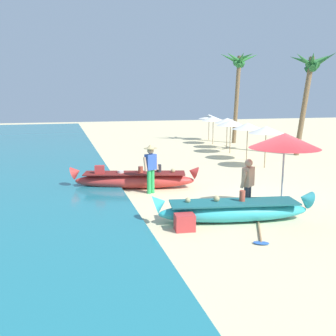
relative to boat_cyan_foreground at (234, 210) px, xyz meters
name	(u,v)px	position (x,y,z in m)	size (l,w,h in m)	color
ground_plane	(263,206)	(1.48, 1.10, -0.29)	(80.00, 80.00, 0.00)	beige
boat_cyan_foreground	(234,210)	(0.00, 0.00, 0.00)	(4.33, 1.43, 0.83)	#33B2BC
boat_red_midground	(135,180)	(-1.83, 4.31, 0.02)	(4.54, 1.84, 0.86)	red
person_vendor_hatted	(151,165)	(-1.43, 3.46, 0.67)	(0.58, 0.44, 1.67)	green
person_tourist_customer	(248,183)	(0.68, 0.56, 0.57)	(0.56, 0.48, 1.54)	#333842
patio_umbrella_large	(285,141)	(1.53, 0.19, 1.76)	(1.91, 1.91, 2.27)	#B7B7BC
parasol_row_0	(266,130)	(4.66, 6.57, 1.45)	(1.60, 1.60, 1.91)	#8E6B47
parasol_row_1	(248,126)	(4.85, 8.73, 1.45)	(1.60, 1.60, 1.91)	#8E6B47
parasol_row_2	(231,123)	(5.04, 11.16, 1.45)	(1.60, 1.60, 1.91)	#8E6B47
parasol_row_3	(227,121)	(5.70, 13.08, 1.45)	(1.60, 1.60, 1.91)	#8E6B47
parasol_row_4	(213,119)	(5.68, 15.32, 1.45)	(1.60, 1.60, 1.91)	#8E6B47
parasol_row_5	(209,117)	(6.32, 17.68, 1.45)	(1.60, 1.60, 1.91)	#8E6B47
palm_tree_tall_inland	(310,73)	(8.89, 9.57, 4.21)	(2.31, 2.65, 5.66)	brown
palm_tree_leaning_seaward	(239,69)	(7.62, 15.66, 4.76)	(2.85, 2.21, 6.26)	brown
cooler_box	(185,222)	(-1.46, -0.32, -0.09)	(0.48, 0.36, 0.42)	#C63838
paddle	(260,236)	(0.11, -1.20, -0.26)	(0.87, 1.49, 0.05)	#8E6B47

